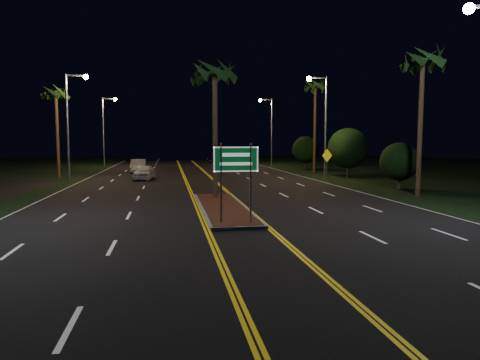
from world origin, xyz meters
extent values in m
plane|color=black|center=(0.00, 0.00, 0.00)|extent=(120.00, 120.00, 0.00)
cube|color=gray|center=(0.00, 7.00, 0.07)|extent=(2.25, 10.25, 0.15)
cube|color=#592819|center=(0.00, 7.00, 0.16)|extent=(2.00, 10.00, 0.02)
cylinder|color=gray|center=(-0.60, 2.80, 1.75)|extent=(0.08, 0.08, 3.20)
cylinder|color=gray|center=(0.60, 2.80, 1.75)|extent=(0.08, 0.08, 3.20)
cube|color=#07471E|center=(0.00, 2.80, 2.70)|extent=(1.80, 0.04, 1.00)
cube|color=white|center=(0.00, 2.77, 2.70)|extent=(1.80, 0.01, 1.00)
cylinder|color=gray|center=(-11.00, 24.00, 4.50)|extent=(0.18, 0.18, 9.00)
cube|color=gray|center=(-10.20, 24.00, 8.85)|extent=(1.60, 0.12, 0.12)
sphere|color=#F6B46E|center=(-9.40, 24.00, 8.75)|extent=(0.44, 0.44, 0.44)
cylinder|color=gray|center=(-11.00, 44.00, 4.50)|extent=(0.18, 0.18, 9.00)
cube|color=gray|center=(-10.20, 44.00, 8.85)|extent=(1.60, 0.12, 0.12)
sphere|color=#F6B46E|center=(-9.40, 44.00, 8.75)|extent=(0.44, 0.44, 0.44)
sphere|color=white|center=(9.40, 2.00, 8.75)|extent=(0.44, 0.44, 0.44)
cylinder|color=gray|center=(11.00, 22.00, 4.50)|extent=(0.18, 0.18, 9.00)
cube|color=gray|center=(10.20, 22.00, 8.85)|extent=(1.60, 0.12, 0.12)
sphere|color=#F6B46E|center=(9.40, 22.00, 8.75)|extent=(0.44, 0.44, 0.44)
cylinder|color=gray|center=(11.00, 42.00, 4.50)|extent=(0.18, 0.18, 9.00)
cube|color=gray|center=(10.20, 42.00, 8.85)|extent=(1.60, 0.12, 0.12)
sphere|color=#F6B46E|center=(9.40, 42.00, 8.75)|extent=(0.44, 0.44, 0.44)
cylinder|color=#382819|center=(0.00, 10.50, 3.75)|extent=(0.28, 0.28, 7.50)
cylinder|color=#382819|center=(-12.80, 28.00, 4.00)|extent=(0.28, 0.28, 8.00)
cylinder|color=#382819|center=(12.50, 10.00, 4.25)|extent=(0.28, 0.28, 8.50)
cylinder|color=#382819|center=(12.80, 30.00, 4.75)|extent=(0.28, 0.28, 9.50)
cylinder|color=#382819|center=(13.50, 14.00, 0.45)|extent=(0.24, 0.24, 0.90)
sphere|color=black|center=(13.50, 14.00, 1.95)|extent=(2.70, 2.70, 2.70)
cylinder|color=#382819|center=(14.00, 24.00, 0.63)|extent=(0.24, 0.24, 1.26)
sphere|color=black|center=(14.00, 24.00, 2.73)|extent=(3.78, 3.78, 3.78)
cylinder|color=#382819|center=(13.80, 36.00, 0.54)|extent=(0.24, 0.24, 1.08)
sphere|color=black|center=(13.80, 36.00, 2.34)|extent=(3.24, 3.24, 3.24)
imported|color=silver|center=(-4.83, 24.53, 0.77)|extent=(2.49, 4.82, 1.54)
imported|color=#9C9DA5|center=(-5.87, 32.64, 0.84)|extent=(2.32, 5.13, 1.69)
cylinder|color=gray|center=(10.80, 21.01, 1.18)|extent=(0.07, 0.07, 2.36)
cube|color=yellow|center=(10.80, 20.99, 2.15)|extent=(1.05, 0.50, 1.14)
camera|label=1|loc=(-2.64, -14.02, 3.45)|focal=32.00mm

